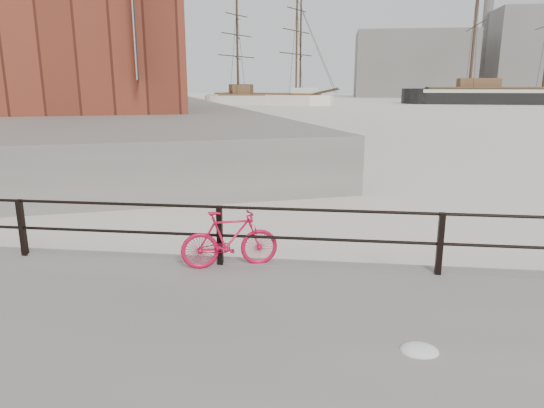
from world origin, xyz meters
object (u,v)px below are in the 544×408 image
(bicycle, at_px, (230,239))
(schooner_left, at_px, (269,104))
(workboat_far, at_px, (41,118))
(barque_black, at_px, (541,104))
(schooner_mid, at_px, (266,104))

(bicycle, bearing_deg, schooner_left, 78.28)
(bicycle, distance_m, workboat_far, 49.50)
(bicycle, xyz_separation_m, schooner_left, (-9.90, 79.20, -0.82))
(bicycle, xyz_separation_m, workboat_far, (-28.68, 40.33, -0.82))
(workboat_far, bearing_deg, barque_black, 32.79)
(schooner_mid, bearing_deg, barque_black, 30.69)
(schooner_left, relative_size, workboat_far, 2.22)
(schooner_mid, bearing_deg, schooner_left, -18.87)
(schooner_mid, relative_size, schooner_left, 1.11)
(schooner_mid, distance_m, workboat_far, 43.43)
(barque_black, relative_size, schooner_mid, 2.03)
(barque_black, bearing_deg, schooner_mid, -168.57)
(barque_black, bearing_deg, workboat_far, -141.38)
(bicycle, height_order, schooner_left, schooner_left)
(bicycle, bearing_deg, workboat_far, 106.57)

